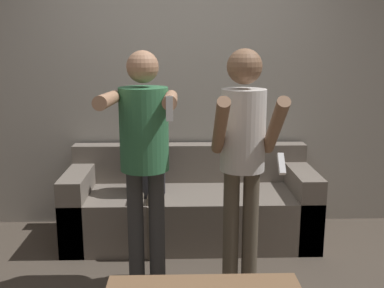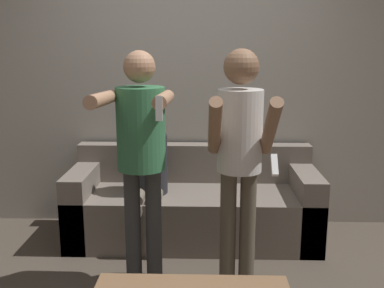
% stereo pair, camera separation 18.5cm
% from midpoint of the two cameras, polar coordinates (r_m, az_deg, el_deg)
% --- Properties ---
extents(wall_back, '(6.40, 0.06, 2.70)m').
position_cam_midpoint_polar(wall_back, '(4.14, 0.54, 8.09)').
color(wall_back, '#B7B2A8').
rests_on(wall_back, ground_plane).
extents(couch, '(2.11, 0.77, 0.79)m').
position_cam_midpoint_polar(couch, '(3.96, 1.53, -7.99)').
color(couch, slate).
rests_on(couch, ground_plane).
extents(person_standing_left, '(0.44, 0.75, 1.64)m').
position_cam_midpoint_polar(person_standing_left, '(2.96, -4.73, 0.01)').
color(person_standing_left, '#383838').
rests_on(person_standing_left, ground_plane).
extents(person_standing_right, '(0.42, 0.61, 1.65)m').
position_cam_midpoint_polar(person_standing_right, '(2.97, 7.87, -0.29)').
color(person_standing_right, brown).
rests_on(person_standing_right, ground_plane).
extents(person_seated, '(0.31, 0.53, 1.17)m').
position_cam_midpoint_polar(person_seated, '(3.73, -4.14, -3.45)').
color(person_seated, '#6B6051').
rests_on(person_seated, ground_plane).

